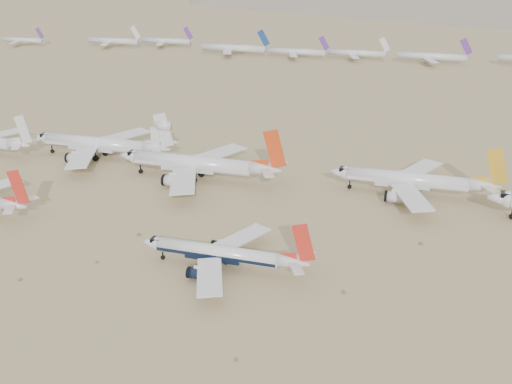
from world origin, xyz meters
TOP-DOWN VIEW (x-y plane):
  - ground at (0.00, 0.00)m, footprint 7000.00×7000.00m
  - main_airliner at (-3.29, 3.97)m, footprint 38.88×37.98m
  - row2_gold_tail at (33.08, 64.03)m, footprint 47.23×46.19m
  - row2_orange_tail at (-31.61, 57.17)m, footprint 52.09×50.96m
  - row2_white_trijet at (-71.44, 67.24)m, footprint 50.98×49.82m
  - distant_storage_row at (-19.43, 300.82)m, footprint 522.07×62.93m
  - desert_scrub at (-6.31, -29.92)m, footprint 261.14×121.67m

SIDE VIEW (x-z plane):
  - ground at x=0.00m, z-range 0.00..0.00m
  - desert_scrub at x=-6.31m, z-range -0.03..0.60m
  - main_airliner at x=-3.29m, z-range -3.09..10.63m
  - distant_storage_row at x=-19.43m, z-range -3.28..12.14m
  - row2_gold_tail at x=33.08m, z-range -3.71..13.11m
  - row2_orange_tail at x=-31.61m, z-range -4.08..14.51m
  - row2_white_trijet at x=-71.44m, z-range -3.80..14.26m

